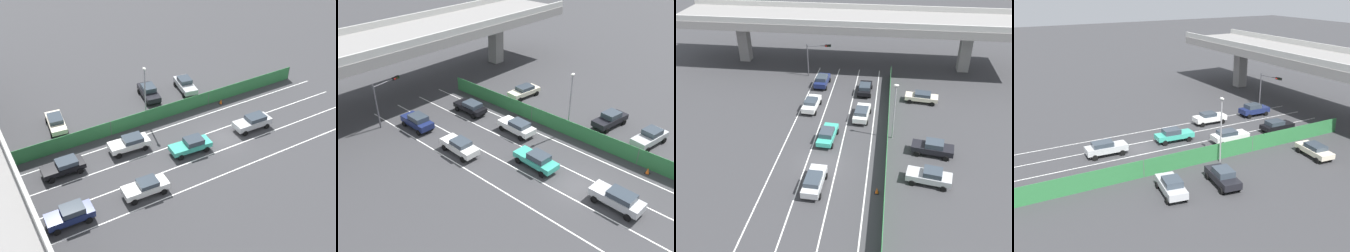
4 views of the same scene
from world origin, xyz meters
TOP-DOWN VIEW (x-y plane):
  - ground_plane at (0.00, 0.00)m, footprint 300.00×300.00m
  - lane_line_left_edge at (-5.10, 4.26)m, footprint 0.14×44.52m
  - lane_line_mid_left at (-1.70, 4.26)m, footprint 0.14×44.52m
  - lane_line_mid_right at (1.70, 4.26)m, footprint 0.14×44.52m
  - lane_line_right_edge at (5.10, 4.26)m, footprint 0.14×44.52m
  - elevated_overpass at (0.00, 28.52)m, footprint 59.13×11.07m
  - green_fence at (7.00, 4.26)m, footprint 0.10×40.62m
  - car_sedan_silver at (-0.02, -4.00)m, footprint 2.07×4.65m
  - car_taxi_teal at (-0.12, 4.62)m, footprint 2.22×4.75m
  - car_sedan_black at (3.31, 17.84)m, footprint 2.07×4.42m
  - car_sedan_white at (3.50, 10.29)m, footprint 2.27×4.61m
  - car_hatchback_white at (-3.58, 11.99)m, footprint 2.15×4.61m
  - car_sedan_navy at (-3.46, 19.54)m, footprint 2.11×4.40m
  - parked_wagon_silver at (11.46, -1.75)m, footprint 4.78×2.60m
  - parked_sedan_dark at (12.16, 3.39)m, footprint 4.89×2.58m
  - parked_sedan_cream at (11.55, 16.05)m, footprint 4.76×2.44m
  - traffic_light at (-5.01, 23.16)m, footprint 3.82×0.88m
  - street_lamp at (7.58, 6.19)m, footprint 0.60×0.36m
  - traffic_cone at (6.25, -3.94)m, footprint 0.47×0.47m

SIDE VIEW (x-z plane):
  - ground_plane at x=0.00m, z-range 0.00..0.00m
  - lane_line_left_edge at x=-5.10m, z-range 0.00..0.01m
  - lane_line_mid_left at x=-1.70m, z-range 0.00..0.01m
  - lane_line_mid_right at x=1.70m, z-range 0.00..0.01m
  - lane_line_right_edge at x=5.10m, z-range 0.00..0.01m
  - traffic_cone at x=6.25m, z-range -0.02..0.65m
  - parked_sedan_cream at x=11.55m, z-range 0.11..1.62m
  - car_sedan_black at x=3.31m, z-range 0.10..1.64m
  - car_taxi_teal at x=-0.12m, z-range 0.08..1.71m
  - car_hatchback_white at x=-3.58m, z-range 0.10..1.69m
  - car_sedan_white at x=3.50m, z-range 0.11..1.70m
  - parked_wagon_silver at x=11.46m, z-range 0.07..1.79m
  - green_fence at x=7.00m, z-range 0.00..1.86m
  - car_sedan_silver at x=-0.02m, z-range 0.10..1.76m
  - parked_sedan_dark at x=12.16m, z-range 0.07..1.81m
  - car_sedan_navy at x=-3.46m, z-range 0.09..1.84m
  - traffic_light at x=-5.01m, z-range 1.15..6.55m
  - street_lamp at x=7.58m, z-range 0.77..7.96m
  - elevated_overpass at x=0.00m, z-range 2.88..12.05m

